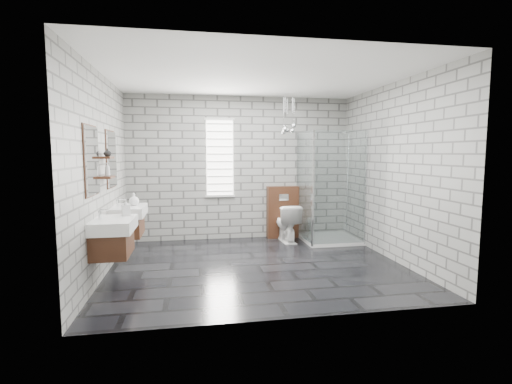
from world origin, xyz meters
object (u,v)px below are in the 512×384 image
object	(u,v)px
cistern_panel	(282,212)
toilet	(287,223)
shower_enclosure	(326,215)
vanity_right	(126,212)
vanity_left	(110,227)

from	to	relation	value
cistern_panel	toilet	size ratio (longest dim) A/B	1.44
shower_enclosure	toilet	size ratio (longest dim) A/B	2.92
vanity_right	shower_enclosure	size ratio (longest dim) A/B	0.77
vanity_right	toilet	size ratio (longest dim) A/B	2.26
vanity_right	cistern_panel	size ratio (longest dim) A/B	1.57
vanity_left	vanity_right	world-z (taller)	same
vanity_left	cistern_panel	world-z (taller)	vanity_left
vanity_right	cistern_panel	distance (m)	2.97
vanity_right	shower_enclosure	xyz separation A→B (m)	(3.41, 0.67, -0.25)
vanity_left	toilet	xyz separation A→B (m)	(2.71, 1.95, -0.41)
vanity_left	shower_enclosure	bearing A→B (deg)	27.43
vanity_left	cistern_panel	distance (m)	3.55
vanity_left	toilet	world-z (taller)	vanity_left
cistern_panel	shower_enclosure	distance (m)	0.87
vanity_right	toilet	world-z (taller)	vanity_right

